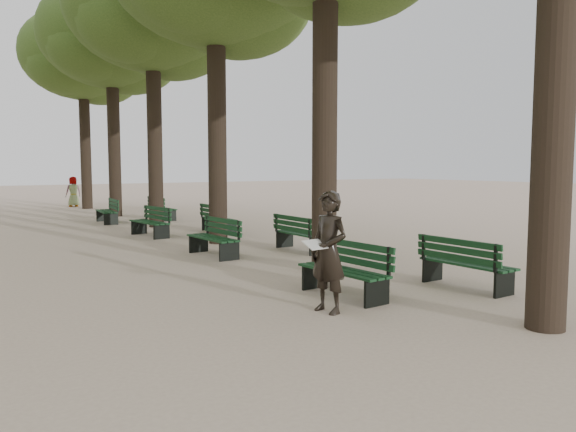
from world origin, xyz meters
TOP-DOWN VIEW (x-y plane):
  - ground at (0.00, 0.00)m, footprint 120.00×120.00m
  - tree_central_3 at (1.50, 13.00)m, footprint 6.00×6.00m
  - tree_central_4 at (1.50, 18.00)m, footprint 6.00×6.00m
  - tree_central_5 at (1.50, 23.00)m, footprint 6.00×6.00m
  - bench_left_0 at (0.37, 0.94)m, footprint 0.68×1.83m
  - bench_left_1 at (0.37, 5.97)m, footprint 0.65×1.82m
  - bench_left_2 at (0.37, 10.48)m, footprint 0.77×1.85m
  - bench_left_3 at (0.37, 15.29)m, footprint 0.72×1.84m
  - bench_right_0 at (2.63, 0.25)m, footprint 0.61×1.81m
  - bench_right_1 at (2.63, 5.50)m, footprint 0.59×1.81m
  - bench_right_2 at (2.63, 10.27)m, footprint 0.61×1.81m
  - bench_right_3 at (2.63, 15.43)m, footprint 0.61×1.81m
  - man_with_map at (-0.44, 0.30)m, footprint 0.68×0.78m
  - pedestrian_c at (4.27, 20.50)m, footprint 0.94×1.04m
  - pedestrian_d at (1.22, 24.79)m, footprint 0.81×0.38m

SIDE VIEW (x-z plane):
  - ground at x=0.00m, z-range 0.00..0.00m
  - bench_left_0 at x=0.37m, z-range -0.19..0.73m
  - bench_left_1 at x=0.37m, z-range -0.19..0.73m
  - bench_left_2 at x=0.37m, z-range -0.19..0.73m
  - bench_left_3 at x=0.37m, z-range -0.19..0.73m
  - bench_right_0 at x=2.63m, z-range -0.19..0.73m
  - bench_right_1 at x=2.63m, z-range -0.19..0.73m
  - bench_right_2 at x=2.63m, z-range -0.19..0.73m
  - bench_right_3 at x=2.63m, z-range -0.19..0.73m
  - pedestrian_d at x=1.22m, z-range 0.00..1.60m
  - pedestrian_c at x=4.27m, z-range 0.00..1.79m
  - man_with_map at x=-0.44m, z-range 0.00..1.83m
  - tree_central_3 at x=1.50m, z-range 2.68..12.63m
  - tree_central_4 at x=1.50m, z-range 2.68..12.63m
  - tree_central_5 at x=1.50m, z-range 2.68..12.63m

